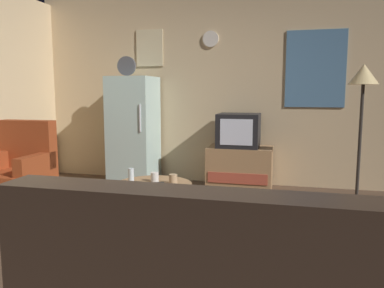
{
  "coord_description": "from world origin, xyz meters",
  "views": [
    {
      "loc": [
        1.07,
        -2.93,
        1.29
      ],
      "look_at": [
        0.1,
        0.9,
        0.75
      ],
      "focal_mm": 35.75,
      "sensor_mm": 36.0,
      "label": 1
    }
  ],
  "objects_px": {
    "mug_ceramic_tan": "(173,179)",
    "standing_lamp": "(363,86)",
    "coffee_table": "(154,207)",
    "fridge": "(134,130)",
    "remote_control": "(156,184)",
    "wine_glass": "(131,176)",
    "crt_tv": "(239,130)",
    "mug_ceramic_white": "(155,177)",
    "tv_stand": "(240,168)",
    "armchair": "(18,176)"
  },
  "relations": [
    {
      "from": "crt_tv",
      "to": "standing_lamp",
      "type": "relative_size",
      "value": 0.34
    },
    {
      "from": "wine_glass",
      "to": "mug_ceramic_tan",
      "type": "distance_m",
      "value": 0.39
    },
    {
      "from": "tv_stand",
      "to": "wine_glass",
      "type": "bearing_deg",
      "value": -113.22
    },
    {
      "from": "standing_lamp",
      "to": "armchair",
      "type": "bearing_deg",
      "value": -167.56
    },
    {
      "from": "fridge",
      "to": "standing_lamp",
      "type": "bearing_deg",
      "value": -9.53
    },
    {
      "from": "wine_glass",
      "to": "crt_tv",
      "type": "bearing_deg",
      "value": 67.42
    },
    {
      "from": "wine_glass",
      "to": "mug_ceramic_tan",
      "type": "bearing_deg",
      "value": 16.69
    },
    {
      "from": "fridge",
      "to": "wine_glass",
      "type": "bearing_deg",
      "value": -68.06
    },
    {
      "from": "fridge",
      "to": "remote_control",
      "type": "height_order",
      "value": "fridge"
    },
    {
      "from": "tv_stand",
      "to": "coffee_table",
      "type": "height_order",
      "value": "tv_stand"
    },
    {
      "from": "mug_ceramic_white",
      "to": "mug_ceramic_tan",
      "type": "height_order",
      "value": "same"
    },
    {
      "from": "mug_ceramic_tan",
      "to": "standing_lamp",
      "type": "bearing_deg",
      "value": 33.87
    },
    {
      "from": "tv_stand",
      "to": "mug_ceramic_white",
      "type": "height_order",
      "value": "tv_stand"
    },
    {
      "from": "tv_stand",
      "to": "armchair",
      "type": "xyz_separation_m",
      "value": [
        -2.38,
        -1.33,
        0.05
      ]
    },
    {
      "from": "fridge",
      "to": "crt_tv",
      "type": "xyz_separation_m",
      "value": [
        1.48,
        0.02,
        0.03
      ]
    },
    {
      "from": "fridge",
      "to": "standing_lamp",
      "type": "relative_size",
      "value": 1.11
    },
    {
      "from": "fridge",
      "to": "mug_ceramic_tan",
      "type": "height_order",
      "value": "fridge"
    },
    {
      "from": "armchair",
      "to": "standing_lamp",
      "type": "bearing_deg",
      "value": 12.44
    },
    {
      "from": "coffee_table",
      "to": "armchair",
      "type": "distance_m",
      "value": 1.84
    },
    {
      "from": "standing_lamp",
      "to": "armchair",
      "type": "xyz_separation_m",
      "value": [
        -3.76,
        -0.83,
        -1.02
      ]
    },
    {
      "from": "crt_tv",
      "to": "armchair",
      "type": "xyz_separation_m",
      "value": [
        -2.36,
        -1.33,
        -0.45
      ]
    },
    {
      "from": "tv_stand",
      "to": "remote_control",
      "type": "xyz_separation_m",
      "value": [
        -0.55,
        -1.78,
        0.17
      ]
    },
    {
      "from": "fridge",
      "to": "remote_control",
      "type": "relative_size",
      "value": 11.8
    },
    {
      "from": "standing_lamp",
      "to": "coffee_table",
      "type": "distance_m",
      "value": 2.59
    },
    {
      "from": "fridge",
      "to": "armchair",
      "type": "xyz_separation_m",
      "value": [
        -0.88,
        -1.31,
        -0.42
      ]
    },
    {
      "from": "tv_stand",
      "to": "coffee_table",
      "type": "distance_m",
      "value": 1.84
    },
    {
      "from": "wine_glass",
      "to": "armchair",
      "type": "relative_size",
      "value": 0.16
    },
    {
      "from": "mug_ceramic_white",
      "to": "mug_ceramic_tan",
      "type": "relative_size",
      "value": 1.0
    },
    {
      "from": "wine_glass",
      "to": "remote_control",
      "type": "bearing_deg",
      "value": 8.21
    },
    {
      "from": "coffee_table",
      "to": "standing_lamp",
      "type": "bearing_deg",
      "value": 32.18
    },
    {
      "from": "tv_stand",
      "to": "mug_ceramic_white",
      "type": "relative_size",
      "value": 9.33
    },
    {
      "from": "remote_control",
      "to": "standing_lamp",
      "type": "bearing_deg",
      "value": 11.64
    },
    {
      "from": "standing_lamp",
      "to": "remote_control",
      "type": "relative_size",
      "value": 10.6
    },
    {
      "from": "tv_stand",
      "to": "crt_tv",
      "type": "height_order",
      "value": "crt_tv"
    },
    {
      "from": "fridge",
      "to": "mug_ceramic_white",
      "type": "distance_m",
      "value": 1.9
    },
    {
      "from": "tv_stand",
      "to": "wine_glass",
      "type": "distance_m",
      "value": 1.99
    },
    {
      "from": "fridge",
      "to": "armchair",
      "type": "height_order",
      "value": "fridge"
    },
    {
      "from": "remote_control",
      "to": "coffee_table",
      "type": "bearing_deg",
      "value": 114.75
    },
    {
      "from": "mug_ceramic_tan",
      "to": "armchair",
      "type": "distance_m",
      "value": 2.01
    },
    {
      "from": "standing_lamp",
      "to": "wine_glass",
      "type": "relative_size",
      "value": 10.6
    },
    {
      "from": "wine_glass",
      "to": "armchair",
      "type": "distance_m",
      "value": 1.68
    },
    {
      "from": "mug_ceramic_white",
      "to": "mug_ceramic_tan",
      "type": "distance_m",
      "value": 0.19
    },
    {
      "from": "fridge",
      "to": "mug_ceramic_tan",
      "type": "bearing_deg",
      "value": -57.04
    },
    {
      "from": "crt_tv",
      "to": "mug_ceramic_tan",
      "type": "bearing_deg",
      "value": -102.76
    },
    {
      "from": "coffee_table",
      "to": "wine_glass",
      "type": "height_order",
      "value": "wine_glass"
    },
    {
      "from": "mug_ceramic_white",
      "to": "armchair",
      "type": "distance_m",
      "value": 1.82
    },
    {
      "from": "tv_stand",
      "to": "mug_ceramic_white",
      "type": "distance_m",
      "value": 1.79
    },
    {
      "from": "standing_lamp",
      "to": "fridge",
      "type": "bearing_deg",
      "value": 170.47
    },
    {
      "from": "fridge",
      "to": "mug_ceramic_tan",
      "type": "distance_m",
      "value": 2.02
    },
    {
      "from": "coffee_table",
      "to": "crt_tv",
      "type": "bearing_deg",
      "value": 71.98
    }
  ]
}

